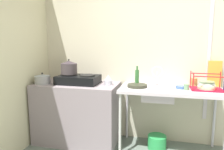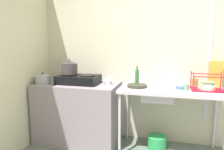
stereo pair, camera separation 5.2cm
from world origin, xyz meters
name	(u,v)px [view 2 (the right image)]	position (x,y,z in m)	size (l,w,h in m)	color
wall_back	(177,54)	(0.00, 1.62, 1.33)	(4.90, 0.10, 2.66)	beige
wall_metal_strip	(210,45)	(0.43, 1.57, 1.46)	(0.05, 0.01, 2.12)	silver
counter_concrete	(78,112)	(-1.41, 1.25, 0.45)	(1.21, 0.64, 0.89)	gray
counter_sink	(170,94)	(-0.07, 1.25, 0.82)	(1.33, 0.64, 0.89)	silver
stove	(79,79)	(-1.38, 1.25, 0.96)	(0.60, 0.39, 0.14)	black
pot_on_left_burner	(69,67)	(-1.52, 1.25, 1.13)	(0.24, 0.24, 0.22)	#42393D
pot_beside_stove	(43,79)	(-1.89, 1.12, 0.96)	(0.23, 0.23, 0.17)	#97999A
percolator	(108,80)	(-0.93, 1.27, 0.96)	(0.11, 0.11, 0.14)	silver
sink_basin	(158,94)	(-0.24, 1.21, 0.81)	(0.41, 0.35, 0.16)	silver
faucet	(157,73)	(-0.26, 1.36, 1.08)	(0.16, 0.09, 0.28)	silver
frying_pan	(137,86)	(-0.51, 1.22, 0.91)	(0.27, 0.27, 0.04)	#333527
dish_rack	(207,86)	(0.37, 1.26, 0.94)	(0.39, 0.28, 0.22)	red
cup_by_rack	(187,87)	(0.12, 1.19, 0.93)	(0.07, 0.07, 0.08)	#6A946A
small_bowl_on_drainboard	(181,87)	(0.05, 1.27, 0.91)	(0.13, 0.13, 0.04)	#4565A7
bottle_by_sink	(137,77)	(-0.53, 1.32, 1.01)	(0.06, 0.06, 0.28)	#316B33
cereal_box	(215,74)	(0.51, 1.52, 1.07)	(0.17, 0.06, 0.35)	gold
utensil_jar	(194,82)	(0.25, 1.51, 0.95)	(0.09, 0.09, 0.19)	olive
bucket_on_floor	(157,142)	(-0.23, 1.29, 0.09)	(0.26, 0.26, 0.19)	green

